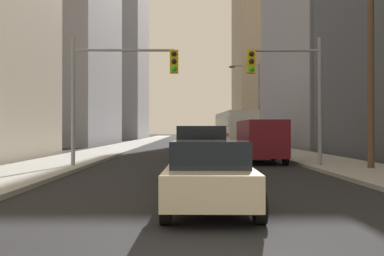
{
  "coord_description": "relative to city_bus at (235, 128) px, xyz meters",
  "views": [
    {
      "loc": [
        -0.48,
        -4.68,
        1.74
      ],
      "look_at": [
        0.0,
        34.19,
        1.93
      ],
      "focal_mm": 42.71,
      "sensor_mm": 36.0,
      "label": 1
    }
  ],
  "objects": [
    {
      "name": "traffic_signal_near_right",
      "position": [
        0.13,
        -21.86,
        2.1
      ],
      "size": [
        3.44,
        0.44,
        6.0
      ],
      "color": "gray",
      "rests_on": "ground"
    },
    {
      "name": "building_right_far_highrise",
      "position": [
        14.58,
        52.24,
        21.94
      ],
      "size": [
        17.46,
        19.66,
        47.74
      ],
      "primitive_type": "cube",
      "color": "tan",
      "rests_on": "ground"
    },
    {
      "name": "sedan_silver",
      "position": [
        -4.16,
        -8.65,
        -1.16
      ],
      "size": [
        1.96,
        4.27,
        1.52
      ],
      "color": "#B7BABF",
      "rests_on": "ground"
    },
    {
      "name": "sedan_black",
      "position": [
        -4.18,
        -16.47,
        -1.16
      ],
      "size": [
        1.95,
        4.22,
        1.52
      ],
      "color": "black",
      "rests_on": "ground"
    },
    {
      "name": "city_bus",
      "position": [
        0.0,
        0.0,
        0.0
      ],
      "size": [
        2.91,
        11.58,
        3.4
      ],
      "color": "silver",
      "rests_on": "ground"
    },
    {
      "name": "traffic_signal_near_left",
      "position": [
        -7.59,
        -21.86,
        2.16
      ],
      "size": [
        4.89,
        0.44,
        6.0
      ],
      "color": "gray",
      "rests_on": "ground"
    },
    {
      "name": "utility_pole_right",
      "position": [
        3.28,
        -23.47,
        3.29
      ],
      "size": [
        2.2,
        0.28,
        9.88
      ],
      "color": "brown",
      "rests_on": "ground"
    },
    {
      "name": "building_right_mid_block",
      "position": [
        15.27,
        6.83,
        8.53
      ],
      "size": [
        19.35,
        24.46,
        20.92
      ],
      "primitive_type": "cube",
      "color": "#93939E",
      "rests_on": "ground"
    },
    {
      "name": "sidewalk_left",
      "position": [
        -11.02,
        12.0,
        -1.85
      ],
      "size": [
        3.82,
        160.0,
        0.15
      ],
      "primitive_type": "cube",
      "color": "#9E9E99",
      "rests_on": "ground"
    },
    {
      "name": "building_left_mid_office",
      "position": [
        -25.97,
        13.66,
        15.62
      ],
      "size": [
        23.63,
        23.33,
        35.09
      ],
      "primitive_type": "cube",
      "color": "#93939E",
      "rests_on": "ground"
    },
    {
      "name": "street_lamp_right",
      "position": [
        1.25,
        -3.54,
        2.64
      ],
      "size": [
        2.67,
        0.32,
        7.5
      ],
      "color": "gray",
      "rests_on": "ground"
    },
    {
      "name": "sedan_beige",
      "position": [
        -4.05,
        -32.95,
        -1.16
      ],
      "size": [
        1.95,
        4.25,
        1.52
      ],
      "color": "#C6B793",
      "rests_on": "ground"
    },
    {
      "name": "cargo_van_maroon",
      "position": [
        -0.55,
        -18.3,
        -0.64
      ],
      "size": [
        2.16,
        5.23,
        2.26
      ],
      "color": "maroon",
      "rests_on": "ground"
    },
    {
      "name": "sidewalk_right",
      "position": [
        2.89,
        12.0,
        -1.85
      ],
      "size": [
        3.82,
        160.0,
        0.15
      ],
      "primitive_type": "cube",
      "color": "#9E9E99",
      "rests_on": "ground"
    },
    {
      "name": "pickup_truck_grey",
      "position": [
        -3.97,
        -26.2,
        -1.0
      ],
      "size": [
        2.2,
        5.46,
        1.9
      ],
      "color": "slate",
      "rests_on": "ground"
    }
  ]
}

